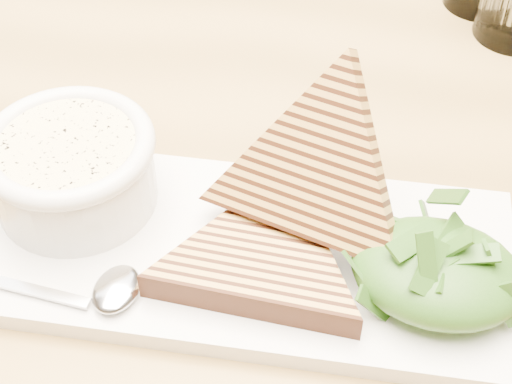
# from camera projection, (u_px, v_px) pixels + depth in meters

# --- Properties ---
(table_top) EXTENTS (1.40, 0.99, 0.04)m
(table_top) POSITION_uv_depth(u_px,v_px,m) (346.00, 209.00, 0.62)
(table_top) COLOR #A07B3D
(table_top) RESTS_ON ground
(table_leg_bl) EXTENTS (0.06, 0.06, 0.70)m
(table_leg_bl) POSITION_uv_depth(u_px,v_px,m) (3.00, 118.00, 1.27)
(table_leg_bl) COLOR #A07B3D
(table_leg_bl) RESTS_ON ground
(platter) EXTENTS (0.39, 0.21, 0.02)m
(platter) POSITION_uv_depth(u_px,v_px,m) (248.00, 254.00, 0.55)
(platter) COLOR white
(platter) RESTS_ON table_top
(soup_bowl) EXTENTS (0.12, 0.12, 0.05)m
(soup_bowl) POSITION_uv_depth(u_px,v_px,m) (74.00, 176.00, 0.56)
(soup_bowl) COLOR white
(soup_bowl) RESTS_ON platter
(soup) EXTENTS (0.10, 0.10, 0.01)m
(soup) POSITION_uv_depth(u_px,v_px,m) (67.00, 147.00, 0.54)
(soup) COLOR #F9E29A
(soup) RESTS_ON soup_bowl
(bowl_rim) EXTENTS (0.12, 0.12, 0.01)m
(bowl_rim) POSITION_uv_depth(u_px,v_px,m) (67.00, 145.00, 0.54)
(bowl_rim) COLOR white
(bowl_rim) RESTS_ON soup_bowl
(sandwich_flat) EXTENTS (0.18, 0.18, 0.02)m
(sandwich_flat) POSITION_uv_depth(u_px,v_px,m) (263.00, 258.00, 0.53)
(sandwich_flat) COLOR gold
(sandwich_flat) RESTS_ON platter
(sandwich_lean) EXTENTS (0.20, 0.20, 0.19)m
(sandwich_lean) POSITION_uv_depth(u_px,v_px,m) (316.00, 173.00, 0.52)
(sandwich_lean) COLOR gold
(sandwich_lean) RESTS_ON sandwich_flat
(salad_base) EXTENTS (0.11, 0.09, 0.04)m
(salad_base) POSITION_uv_depth(u_px,v_px,m) (437.00, 272.00, 0.50)
(salad_base) COLOR #17360F
(salad_base) RESTS_ON platter
(arugula_pile) EXTENTS (0.11, 0.10, 0.05)m
(arugula_pile) POSITION_uv_depth(u_px,v_px,m) (438.00, 267.00, 0.50)
(arugula_pile) COLOR #3E751F
(arugula_pile) RESTS_ON platter
(spoon_bowl) EXTENTS (0.03, 0.04, 0.01)m
(spoon_bowl) POSITION_uv_depth(u_px,v_px,m) (116.00, 289.00, 0.51)
(spoon_bowl) COLOR silver
(spoon_bowl) RESTS_ON platter
(spoon_handle) EXTENTS (0.10, 0.01, 0.00)m
(spoon_handle) POSITION_uv_depth(u_px,v_px,m) (18.00, 286.00, 0.52)
(spoon_handle) COLOR silver
(spoon_handle) RESTS_ON platter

